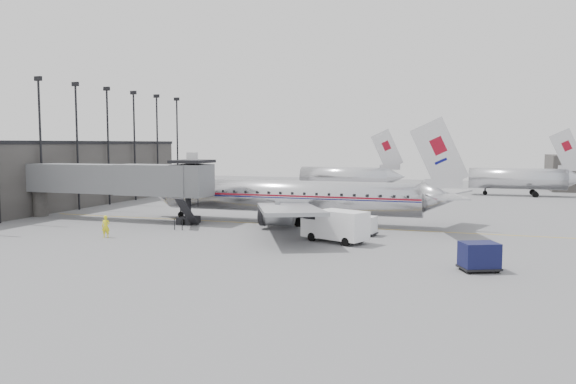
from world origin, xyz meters
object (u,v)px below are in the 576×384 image
object	(u,v)px
service_van	(335,225)
ramp_worker	(106,227)
airliner	(295,197)
baggage_cart_white	(364,225)
baggage_cart_navy	(479,256)

from	to	relation	value
service_van	ramp_worker	bearing A→B (deg)	-143.71
airliner	service_van	bearing A→B (deg)	-55.34
service_van	baggage_cart_white	bearing A→B (deg)	92.55
airliner	baggage_cart_navy	xyz separation A→B (m)	(17.41, -16.81, -1.67)
airliner	ramp_worker	distance (m)	18.56
baggage_cart_navy	baggage_cart_white	size ratio (longest dim) A/B	1.19
airliner	baggage_cart_navy	size ratio (longest dim) A/B	11.69
baggage_cart_white	ramp_worker	size ratio (longest dim) A/B	1.26
baggage_cart_navy	ramp_worker	world-z (taller)	ramp_worker
service_van	baggage_cart_white	xyz separation A→B (m)	(1.59, 3.97, -0.47)
baggage_cart_white	airliner	bearing A→B (deg)	155.28
airliner	service_van	xyz separation A→B (m)	(6.39, -9.44, -1.27)
airliner	baggage_cart_white	size ratio (longest dim) A/B	13.88
baggage_cart_navy	ramp_worker	bearing A→B (deg)	149.58
baggage_cart_navy	ramp_worker	size ratio (longest dim) A/B	1.50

